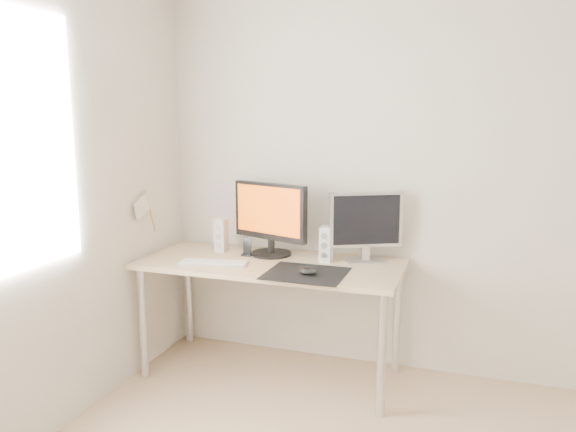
# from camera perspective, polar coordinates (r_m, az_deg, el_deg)

# --- Properties ---
(wall_back) EXTENTS (3.50, 0.00, 3.50)m
(wall_back) POSITION_cam_1_polar(r_m,az_deg,el_deg) (3.53, 14.74, 3.90)
(wall_back) COLOR silver
(wall_back) RESTS_ON ground
(mousepad) EXTENTS (0.45, 0.40, 0.00)m
(mousepad) POSITION_cam_1_polar(r_m,az_deg,el_deg) (3.20, 1.82, -5.85)
(mousepad) COLOR black
(mousepad) RESTS_ON desk
(mouse) EXTENTS (0.10, 0.06, 0.04)m
(mouse) POSITION_cam_1_polar(r_m,az_deg,el_deg) (3.16, 2.01, -5.67)
(mouse) COLOR black
(mouse) RESTS_ON mousepad
(desk) EXTENTS (1.60, 0.70, 0.73)m
(desk) POSITION_cam_1_polar(r_m,az_deg,el_deg) (3.48, -1.73, -5.90)
(desk) COLOR #D1B587
(desk) RESTS_ON ground
(main_monitor) EXTENTS (0.54, 0.33, 0.47)m
(main_monitor) POSITION_cam_1_polar(r_m,az_deg,el_deg) (3.56, -1.82, -0.03)
(main_monitor) COLOR black
(main_monitor) RESTS_ON desk
(second_monitor) EXTENTS (0.42, 0.24, 0.43)m
(second_monitor) POSITION_cam_1_polar(r_m,az_deg,el_deg) (3.43, 7.90, -0.74)
(second_monitor) COLOR #AFAFB2
(second_monitor) RESTS_ON desk
(speaker_left) EXTENTS (0.07, 0.08, 0.22)m
(speaker_left) POSITION_cam_1_polar(r_m,az_deg,el_deg) (3.71, -6.80, -1.96)
(speaker_left) COLOR white
(speaker_left) RESTS_ON desk
(speaker_right) EXTENTS (0.07, 0.08, 0.22)m
(speaker_right) POSITION_cam_1_polar(r_m,az_deg,el_deg) (3.44, 3.88, -2.88)
(speaker_right) COLOR white
(speaker_right) RESTS_ON desk
(keyboard) EXTENTS (0.43, 0.19, 0.02)m
(keyboard) POSITION_cam_1_polar(r_m,az_deg,el_deg) (3.44, -7.55, -4.70)
(keyboard) COLOR silver
(keyboard) RESTS_ON desk
(phone_dock) EXTENTS (0.07, 0.06, 0.12)m
(phone_dock) POSITION_cam_1_polar(r_m,az_deg,el_deg) (3.60, -4.16, -3.48)
(phone_dock) COLOR black
(phone_dock) RESTS_ON desk
(pennant) EXTENTS (0.01, 0.23, 0.29)m
(pennant) POSITION_cam_1_polar(r_m,az_deg,el_deg) (3.62, -14.37, 0.84)
(pennant) COLOR #A57F54
(pennant) RESTS_ON wall_left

